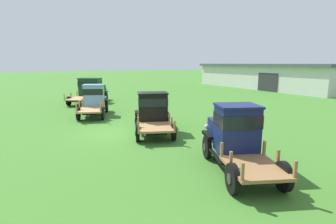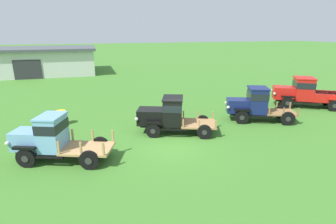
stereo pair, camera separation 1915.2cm
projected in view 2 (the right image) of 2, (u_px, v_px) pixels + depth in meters
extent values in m
plane|color=#3D7528|center=(171.00, 144.00, 14.06)|extent=(240.00, 240.00, 0.00)
cube|color=silver|center=(6.00, 63.00, 35.65)|extent=(22.97, 9.11, 3.27)
cube|color=#474C51|center=(4.00, 49.00, 35.11)|extent=(23.57, 9.91, 0.36)
cube|color=#2D2D33|center=(28.00, 70.00, 32.53)|extent=(3.20, 0.08, 2.40)
cylinder|color=black|center=(26.00, 158.00, 11.58)|extent=(0.88, 0.46, 0.88)
cylinder|color=#2D2D2D|center=(25.00, 159.00, 11.50)|extent=(0.30, 0.14, 0.31)
cylinder|color=black|center=(44.00, 144.00, 13.06)|extent=(0.88, 0.46, 0.88)
cylinder|color=#2D2D2D|center=(45.00, 143.00, 13.15)|extent=(0.30, 0.14, 0.31)
cylinder|color=black|center=(89.00, 160.00, 11.40)|extent=(0.88, 0.46, 0.88)
cylinder|color=#2D2D2D|center=(88.00, 161.00, 11.31)|extent=(0.30, 0.14, 0.31)
cylinder|color=black|center=(100.00, 145.00, 12.88)|extent=(0.88, 0.46, 0.88)
cylinder|color=#2D2D2D|center=(101.00, 145.00, 12.97)|extent=(0.30, 0.14, 0.31)
cube|color=black|center=(64.00, 150.00, 12.21)|extent=(4.21, 2.27, 0.12)
cube|color=#70A3D1|center=(29.00, 139.00, 12.16)|extent=(1.68, 1.50, 0.87)
cube|color=silver|center=(16.00, 140.00, 12.22)|extent=(0.36, 0.82, 0.65)
sphere|color=silver|center=(7.00, 143.00, 11.65)|extent=(0.20, 0.20, 0.20)
sphere|color=silver|center=(23.00, 134.00, 12.75)|extent=(0.20, 0.20, 0.20)
cube|color=black|center=(24.00, 148.00, 11.44)|extent=(1.02, 0.55, 0.12)
cube|color=black|center=(43.00, 135.00, 12.92)|extent=(1.02, 0.55, 0.12)
cube|color=#70A3D1|center=(53.00, 133.00, 11.99)|extent=(1.36, 1.61, 1.55)
cube|color=black|center=(52.00, 126.00, 11.89)|extent=(1.41, 1.65, 0.43)
cube|color=#70A3D1|center=(50.00, 116.00, 11.75)|extent=(1.47, 1.70, 0.08)
cube|color=black|center=(49.00, 158.00, 11.51)|extent=(1.29, 0.60, 0.05)
cube|color=black|center=(64.00, 143.00, 12.96)|extent=(1.29, 0.60, 0.05)
cube|color=tan|center=(88.00, 148.00, 12.10)|extent=(2.62, 2.23, 0.10)
cube|color=tan|center=(58.00, 148.00, 11.36)|extent=(0.10, 0.10, 0.59)
cube|color=tan|center=(73.00, 135.00, 12.77)|extent=(0.10, 0.10, 0.59)
cube|color=tan|center=(81.00, 148.00, 11.30)|extent=(0.10, 0.10, 0.59)
cube|color=tan|center=(93.00, 135.00, 12.70)|extent=(0.10, 0.10, 0.59)
cube|color=tan|center=(103.00, 149.00, 11.24)|extent=(0.10, 0.10, 0.59)
cube|color=tan|center=(113.00, 136.00, 12.64)|extent=(0.10, 0.10, 0.59)
cylinder|color=black|center=(153.00, 131.00, 14.85)|extent=(0.84, 0.46, 0.83)
cylinder|color=#2D2D2D|center=(153.00, 131.00, 14.75)|extent=(0.28, 0.13, 0.29)
cylinder|color=black|center=(156.00, 121.00, 16.50)|extent=(0.84, 0.46, 0.83)
cylinder|color=#2D2D2D|center=(157.00, 120.00, 16.59)|extent=(0.28, 0.13, 0.29)
cylinder|color=black|center=(204.00, 132.00, 14.66)|extent=(0.84, 0.46, 0.83)
cylinder|color=#2D2D2D|center=(205.00, 133.00, 14.56)|extent=(0.28, 0.13, 0.29)
cylinder|color=black|center=(203.00, 122.00, 16.31)|extent=(0.84, 0.46, 0.83)
cylinder|color=#2D2D2D|center=(203.00, 121.00, 16.41)|extent=(0.28, 0.13, 0.29)
cube|color=black|center=(177.00, 125.00, 15.56)|extent=(4.29, 2.39, 0.12)
cube|color=black|center=(151.00, 116.00, 15.51)|extent=(1.86, 1.68, 0.88)
cube|color=silver|center=(139.00, 117.00, 15.57)|extent=(0.39, 0.91, 0.66)
sphere|color=silver|center=(136.00, 119.00, 14.94)|extent=(0.20, 0.20, 0.20)
sphere|color=silver|center=(140.00, 112.00, 16.17)|extent=(0.20, 0.20, 0.20)
cube|color=black|center=(153.00, 123.00, 14.71)|extent=(0.96, 0.52, 0.12)
cube|color=black|center=(156.00, 114.00, 16.36)|extent=(0.96, 0.52, 0.12)
cube|color=black|center=(173.00, 111.00, 15.33)|extent=(1.53, 1.80, 1.52)
cube|color=black|center=(173.00, 106.00, 15.23)|extent=(1.58, 1.85, 0.43)
cube|color=black|center=(173.00, 98.00, 15.09)|extent=(1.65, 1.90, 0.08)
cube|color=black|center=(174.00, 130.00, 14.77)|extent=(1.44, 0.66, 0.05)
cube|color=black|center=(175.00, 120.00, 16.39)|extent=(1.44, 0.66, 0.05)
cube|color=#9E7547|center=(198.00, 123.00, 15.44)|extent=(2.48, 2.33, 0.10)
cube|color=#9E7547|center=(183.00, 123.00, 14.64)|extent=(0.10, 0.10, 0.45)
cube|color=#9E7547|center=(183.00, 114.00, 16.21)|extent=(0.10, 0.10, 0.45)
cube|color=#9E7547|center=(199.00, 124.00, 14.58)|extent=(0.10, 0.10, 0.45)
cube|color=#9E7547|center=(198.00, 115.00, 16.15)|extent=(0.10, 0.10, 0.45)
cube|color=#9E7547|center=(216.00, 124.00, 14.52)|extent=(0.10, 0.10, 0.45)
cube|color=#9E7547|center=(213.00, 115.00, 16.09)|extent=(0.10, 0.10, 0.45)
cylinder|color=black|center=(242.00, 117.00, 17.03)|extent=(0.89, 0.50, 0.90)
cylinder|color=#2D2D2D|center=(242.00, 118.00, 16.93)|extent=(0.30, 0.15, 0.31)
cylinder|color=black|center=(238.00, 111.00, 18.49)|extent=(0.89, 0.50, 0.90)
cylinder|color=#2D2D2D|center=(238.00, 110.00, 18.58)|extent=(0.30, 0.15, 0.31)
cylinder|color=black|center=(288.00, 119.00, 16.77)|extent=(0.89, 0.50, 0.90)
cylinder|color=#2D2D2D|center=(288.00, 119.00, 16.67)|extent=(0.30, 0.15, 0.31)
cylinder|color=black|center=(280.00, 112.00, 18.23)|extent=(0.89, 0.50, 0.90)
cylinder|color=#2D2D2D|center=(280.00, 111.00, 18.32)|extent=(0.30, 0.15, 0.31)
cube|color=black|center=(260.00, 113.00, 17.61)|extent=(4.14, 2.34, 0.12)
cube|color=#141E51|center=(237.00, 105.00, 17.60)|extent=(1.70, 1.52, 0.88)
cube|color=silver|center=(227.00, 106.00, 17.67)|extent=(0.37, 0.80, 0.66)
sphere|color=silver|center=(228.00, 107.00, 17.11)|extent=(0.20, 0.20, 0.20)
sphere|color=silver|center=(226.00, 103.00, 18.20)|extent=(0.20, 0.20, 0.20)
cube|color=black|center=(242.00, 110.00, 16.88)|extent=(1.03, 0.57, 0.12)
cube|color=black|center=(239.00, 104.00, 18.34)|extent=(1.03, 0.57, 0.12)
cube|color=#141E51|center=(257.00, 101.00, 17.38)|extent=(1.55, 1.67, 1.62)
cube|color=black|center=(258.00, 95.00, 17.27)|extent=(1.60, 1.72, 0.45)
cube|color=#141E51|center=(258.00, 88.00, 17.13)|extent=(1.67, 1.77, 0.08)
cube|color=black|center=(260.00, 117.00, 16.92)|extent=(1.50, 0.72, 0.05)
cube|color=black|center=(255.00, 110.00, 18.35)|extent=(1.50, 0.72, 0.05)
cube|color=olive|center=(280.00, 112.00, 17.47)|extent=(2.40, 2.17, 0.10)
cube|color=olive|center=(269.00, 111.00, 16.77)|extent=(0.10, 0.10, 0.47)
cube|color=olive|center=(264.00, 105.00, 18.16)|extent=(0.10, 0.10, 0.47)
cube|color=olive|center=(284.00, 111.00, 16.69)|extent=(0.10, 0.10, 0.47)
cube|color=olive|center=(277.00, 105.00, 18.08)|extent=(0.10, 0.10, 0.47)
cube|color=olive|center=(298.00, 112.00, 16.61)|extent=(0.10, 0.10, 0.47)
cube|color=olive|center=(290.00, 105.00, 18.00)|extent=(0.10, 0.10, 0.47)
cylinder|color=black|center=(287.00, 103.00, 20.42)|extent=(0.86, 0.61, 0.89)
cylinder|color=#2D2D2D|center=(288.00, 103.00, 20.32)|extent=(0.28, 0.18, 0.31)
cylinder|color=black|center=(283.00, 97.00, 22.11)|extent=(0.86, 0.61, 0.89)
cylinder|color=#2D2D2D|center=(283.00, 97.00, 22.21)|extent=(0.28, 0.18, 0.31)
cylinder|color=black|center=(334.00, 106.00, 19.69)|extent=(0.86, 0.61, 0.89)
cylinder|color=#2D2D2D|center=(335.00, 106.00, 19.59)|extent=(0.28, 0.18, 0.31)
cylinder|color=black|center=(326.00, 100.00, 21.38)|extent=(0.86, 0.61, 0.89)
cylinder|color=#2D2D2D|center=(326.00, 99.00, 21.48)|extent=(0.28, 0.18, 0.31)
cube|color=black|center=(306.00, 100.00, 20.90)|extent=(4.53, 3.22, 0.12)
cube|color=red|center=(283.00, 93.00, 21.14)|extent=(1.98, 1.88, 0.95)
cube|color=silver|center=(273.00, 93.00, 21.32)|extent=(0.56, 0.89, 0.71)
sphere|color=silver|center=(275.00, 94.00, 20.66)|extent=(0.20, 0.20, 0.20)
sphere|color=silver|center=(272.00, 90.00, 21.93)|extent=(0.20, 0.20, 0.20)
cube|color=black|center=(288.00, 97.00, 20.28)|extent=(0.98, 0.69, 0.12)
cube|color=black|center=(284.00, 92.00, 21.97)|extent=(0.98, 0.69, 0.12)
cube|color=red|center=(303.00, 89.00, 20.71)|extent=(1.94, 2.04, 1.68)
cube|color=black|center=(304.00, 84.00, 20.60)|extent=(2.00, 2.10, 0.47)
cube|color=red|center=(305.00, 78.00, 20.45)|extent=(2.09, 2.17, 0.08)
cube|color=black|center=(306.00, 103.00, 20.13)|extent=(1.65, 1.05, 0.05)
cube|color=black|center=(301.00, 98.00, 21.78)|extent=(1.65, 1.05, 0.05)
cube|color=red|center=(327.00, 96.00, 20.47)|extent=(2.75, 2.56, 0.67)
cube|color=black|center=(327.00, 93.00, 20.38)|extent=(2.32, 2.16, 0.06)
cube|color=red|center=(336.00, 99.00, 19.54)|extent=(0.94, 0.67, 0.12)
cube|color=red|center=(327.00, 94.00, 21.23)|extent=(0.94, 0.67, 0.12)
cylinder|color=gold|center=(61.00, 117.00, 16.96)|extent=(0.63, 0.63, 0.93)
cylinder|color=#896E0F|center=(61.00, 115.00, 16.90)|extent=(0.66, 0.66, 0.03)
cylinder|color=#896E0F|center=(62.00, 120.00, 17.01)|extent=(0.66, 0.66, 0.03)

